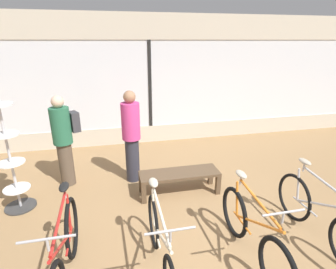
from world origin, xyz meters
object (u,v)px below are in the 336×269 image
(bicycle_far_left, at_px, (65,256))
(bicycle_left, at_px, (161,247))
(bicycle_right, at_px, (252,234))
(customer_by_window, at_px, (64,138))
(customer_near_rack, at_px, (131,135))
(bicycle_far_right, at_px, (319,216))
(accessory_rack, at_px, (12,166))
(display_bench, at_px, (179,176))

(bicycle_far_left, bearing_deg, bicycle_left, -3.93)
(bicycle_right, distance_m, customer_by_window, 3.48)
(bicycle_left, distance_m, customer_near_rack, 2.36)
(bicycle_right, bearing_deg, bicycle_far_right, 6.11)
(bicycle_far_left, distance_m, accessory_rack, 1.99)
(bicycle_right, distance_m, customer_near_rack, 2.68)
(bicycle_far_left, xyz_separation_m, bicycle_left, (1.03, -0.07, -0.02))
(bicycle_right, bearing_deg, display_bench, 106.01)
(bicycle_far_right, xyz_separation_m, display_bench, (-1.51, 1.55, -0.06))
(bicycle_far_left, relative_size, bicycle_right, 1.06)
(accessory_rack, xyz_separation_m, customer_by_window, (0.69, 0.63, 0.18))
(bicycle_right, xyz_separation_m, accessory_rack, (-3.14, 1.79, 0.36))
(bicycle_left, xyz_separation_m, bicycle_right, (1.13, -0.02, -0.01))
(bicycle_right, bearing_deg, accessory_rack, 150.24)
(bicycle_far_left, height_order, customer_near_rack, customer_near_rack)
(display_bench, relative_size, customer_by_window, 0.82)
(display_bench, xyz_separation_m, customer_near_rack, (-0.76, 0.65, 0.59))
(display_bench, relative_size, customer_near_rack, 0.80)
(bicycle_far_left, height_order, bicycle_far_right, bicycle_far_left)
(bicycle_right, height_order, customer_by_window, customer_by_window)
(bicycle_left, height_order, customer_by_window, customer_by_window)
(bicycle_far_right, relative_size, accessory_rack, 0.97)
(bicycle_right, height_order, accessory_rack, accessory_rack)
(bicycle_left, height_order, accessory_rack, accessory_rack)
(bicycle_far_left, xyz_separation_m, bicycle_far_right, (3.19, 0.02, -0.01))
(display_bench, distance_m, customer_by_window, 2.19)
(bicycle_right, relative_size, customer_by_window, 1.00)
(bicycle_far_right, relative_size, customer_by_window, 1.03)
(bicycle_far_left, relative_size, bicycle_left, 1.03)
(bicycle_right, bearing_deg, customer_by_window, 135.19)
(bicycle_left, bearing_deg, bicycle_right, -1.09)
(bicycle_right, xyz_separation_m, customer_by_window, (-2.44, 2.43, 0.54))
(accessory_rack, distance_m, display_bench, 2.69)
(display_bench, bearing_deg, bicycle_far_left, -136.92)
(bicycle_right, distance_m, accessory_rack, 3.63)
(accessory_rack, distance_m, customer_by_window, 0.96)
(customer_by_window, bearing_deg, bicycle_left, -61.35)
(bicycle_left, height_order, bicycle_far_right, bicycle_far_right)
(bicycle_far_left, distance_m, bicycle_right, 2.16)
(customer_near_rack, xyz_separation_m, customer_by_window, (-1.20, 0.11, -0.01))
(bicycle_right, relative_size, customer_near_rack, 0.97)
(bicycle_right, bearing_deg, customer_near_rack, 118.18)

